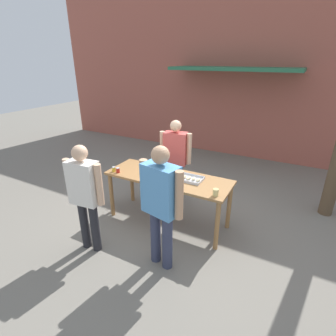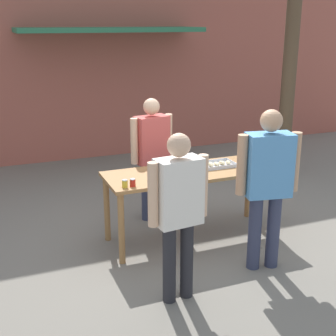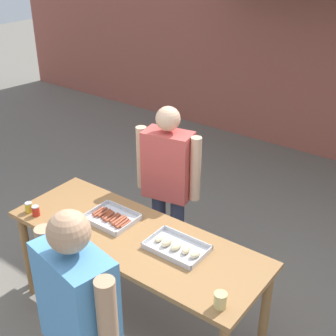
# 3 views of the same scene
# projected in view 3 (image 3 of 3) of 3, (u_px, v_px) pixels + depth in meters

# --- Properties ---
(ground_plane) EXTENTS (24.00, 24.00, 0.00)m
(ground_plane) POSITION_uv_depth(u_px,v_px,m) (138.00, 319.00, 3.92)
(ground_plane) COLOR slate
(serving_table) EXTENTS (2.07, 0.74, 0.86)m
(serving_table) POSITION_uv_depth(u_px,v_px,m) (135.00, 247.00, 3.57)
(serving_table) COLOR olive
(serving_table) RESTS_ON ground
(food_tray_sausages) EXTENTS (0.38, 0.31, 0.04)m
(food_tray_sausages) POSITION_uv_depth(u_px,v_px,m) (112.00, 218.00, 3.71)
(food_tray_sausages) COLOR silver
(food_tray_sausages) RESTS_ON serving_table
(food_tray_buns) EXTENTS (0.44, 0.29, 0.06)m
(food_tray_buns) POSITION_uv_depth(u_px,v_px,m) (177.00, 247.00, 3.37)
(food_tray_buns) COLOR silver
(food_tray_buns) RESTS_ON serving_table
(condiment_jar_mustard) EXTENTS (0.06, 0.06, 0.09)m
(condiment_jar_mustard) POSITION_uv_depth(u_px,v_px,m) (29.00, 207.00, 3.80)
(condiment_jar_mustard) COLOR gold
(condiment_jar_mustard) RESTS_ON serving_table
(condiment_jar_ketchup) EXTENTS (0.06, 0.06, 0.09)m
(condiment_jar_ketchup) POSITION_uv_depth(u_px,v_px,m) (36.00, 211.00, 3.75)
(condiment_jar_ketchup) COLOR #B22319
(condiment_jar_ketchup) RESTS_ON serving_table
(beer_cup) EXTENTS (0.08, 0.08, 0.10)m
(beer_cup) POSITION_uv_depth(u_px,v_px,m) (220.00, 300.00, 2.85)
(beer_cup) COLOR #DBC67A
(beer_cup) RESTS_ON serving_table
(person_server_behind_table) EXTENTS (0.60, 0.31, 1.62)m
(person_server_behind_table) POSITION_uv_depth(u_px,v_px,m) (168.00, 177.00, 4.13)
(person_server_behind_table) COLOR #333851
(person_server_behind_table) RESTS_ON ground
(person_customer_with_cup) EXTENTS (0.66, 0.34, 1.72)m
(person_customer_with_cup) POSITION_uv_depth(u_px,v_px,m) (79.00, 320.00, 2.56)
(person_customer_with_cup) COLOR #333851
(person_customer_with_cup) RESTS_ON ground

